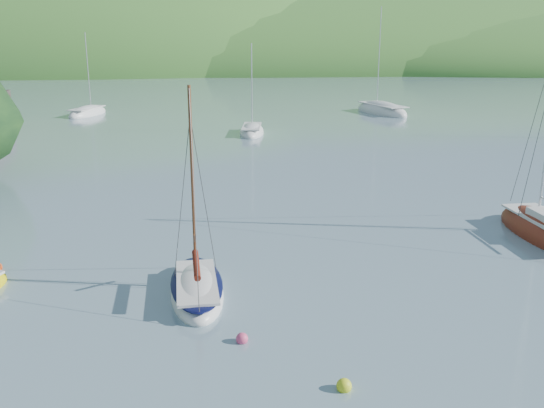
{
  "coord_description": "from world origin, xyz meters",
  "views": [
    {
      "loc": [
        -1.81,
        -16.46,
        9.72
      ],
      "look_at": [
        -0.54,
        8.0,
        2.69
      ],
      "focal_mm": 40.0,
      "sensor_mm": 36.0,
      "label": 1
    }
  ],
  "objects_px": {
    "distant_sloop_b": "(382,112)",
    "distant_sloop_c": "(88,114)",
    "daysailer_white": "(197,290)",
    "distant_sloop_a": "(252,132)"
  },
  "relations": [
    {
      "from": "distant_sloop_b",
      "to": "distant_sloop_c",
      "type": "height_order",
      "value": "distant_sloop_b"
    },
    {
      "from": "distant_sloop_b",
      "to": "distant_sloop_c",
      "type": "relative_size",
      "value": 1.3
    },
    {
      "from": "daysailer_white",
      "to": "distant_sloop_c",
      "type": "xyz_separation_m",
      "value": [
        -16.49,
        52.12,
        -0.02
      ]
    },
    {
      "from": "daysailer_white",
      "to": "distant_sloop_a",
      "type": "height_order",
      "value": "distant_sloop_a"
    },
    {
      "from": "daysailer_white",
      "to": "distant_sloop_b",
      "type": "height_order",
      "value": "distant_sloop_b"
    },
    {
      "from": "distant_sloop_a",
      "to": "distant_sloop_c",
      "type": "distance_m",
      "value": 24.27
    },
    {
      "from": "daysailer_white",
      "to": "distant_sloop_c",
      "type": "distance_m",
      "value": 54.66
    },
    {
      "from": "distant_sloop_b",
      "to": "distant_sloop_c",
      "type": "bearing_deg",
      "value": 159.45
    },
    {
      "from": "distant_sloop_a",
      "to": "distant_sloop_b",
      "type": "distance_m",
      "value": 21.64
    },
    {
      "from": "distant_sloop_b",
      "to": "distant_sloop_c",
      "type": "xyz_separation_m",
      "value": [
        -35.48,
        0.26,
        -0.04
      ]
    }
  ]
}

